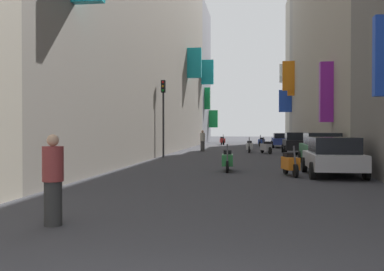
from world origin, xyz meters
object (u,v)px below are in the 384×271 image
scooter_green (228,160)px  scooter_orange (290,163)px  scooter_red (222,140)px  scooter_white (249,146)px  parked_car_green (321,148)px  parked_car_black (296,143)px  scooter_blue (262,142)px  pedestrian_crossing (53,180)px  parked_car_silver (333,156)px  scooter_silver (266,147)px  parked_car_blue (282,140)px  pedestrian_near_left (203,141)px  traffic_light_near_corner (163,105)px

scooter_green → scooter_orange: (2.41, -1.55, -0.00)m
scooter_orange → scooter_red: (-4.68, 32.59, -0.00)m
scooter_white → parked_car_green: bearing=-72.4°
parked_car_black → scooter_red: parked_car_black is taller
scooter_blue → scooter_white: 12.37m
pedestrian_crossing → scooter_orange: bearing=62.8°
scooter_orange → parked_car_silver: bearing=3.9°
scooter_orange → scooter_green: bearing=147.3°
scooter_silver → pedestrian_crossing: pedestrian_crossing is taller
parked_car_blue → scooter_blue: bearing=122.8°
scooter_orange → scooter_white: bearing=95.7°
parked_car_green → pedestrian_crossing: 16.51m
parked_car_black → parked_car_green: parked_car_green is taller
parked_car_blue → scooter_orange: bearing=-92.8°
parked_car_green → scooter_green: bearing=-137.6°
parked_car_black → pedestrian_crossing: bearing=-104.6°
parked_car_black → scooter_red: 18.31m
parked_car_black → scooter_red: bearing=110.0°
scooter_blue → pedestrian_near_left: bearing=-112.9°
scooter_red → pedestrian_near_left: pedestrian_near_left is taller
scooter_blue → parked_car_black: bearing=-80.9°
scooter_green → scooter_red: (-2.27, 31.05, -0.00)m
scooter_orange → traffic_light_near_corner: (-6.81, 10.36, 2.70)m
scooter_silver → scooter_red: same height
scooter_blue → pedestrian_crossing: (-4.35, -38.48, 0.36)m
scooter_white → scooter_orange: (1.65, -16.59, -0.00)m
parked_car_blue → pedestrian_crossing: (-6.19, -35.64, 0.10)m
parked_car_blue → traffic_light_near_corner: traffic_light_near_corner is taller
parked_car_green → scooter_green: parked_car_green is taller
parked_car_blue → parked_car_green: (0.62, -20.60, 0.09)m
parked_car_silver → parked_car_blue: bearing=90.7°
scooter_blue → scooter_white: bearing=-95.0°
parked_car_black → scooter_silver: (-2.07, -0.12, -0.32)m
scooter_white → pedestrian_crossing: 26.37m
scooter_orange → pedestrian_near_left: 18.64m
scooter_green → scooter_blue: same height
traffic_light_near_corner → scooter_silver: bearing=37.8°
scooter_red → scooter_silver: bearing=-76.4°
pedestrian_crossing → pedestrian_near_left: 27.47m
parked_car_green → traffic_light_near_corner: size_ratio=0.89×
parked_car_silver → scooter_silver: parked_car_silver is taller
scooter_silver → scooter_orange: bearing=-88.2°
parked_car_silver → pedestrian_near_left: 19.04m
parked_car_silver → scooter_red: bearing=100.9°
scooter_white → pedestrian_near_left: size_ratio=1.14×
scooter_silver → scooter_orange: size_ratio=1.08×
scooter_silver → scooter_orange: 15.27m
parked_car_silver → pedestrian_crossing: size_ratio=2.46×
parked_car_green → scooter_silver: (-2.37, 9.80, -0.34)m
scooter_green → pedestrian_near_left: size_ratio=1.23×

